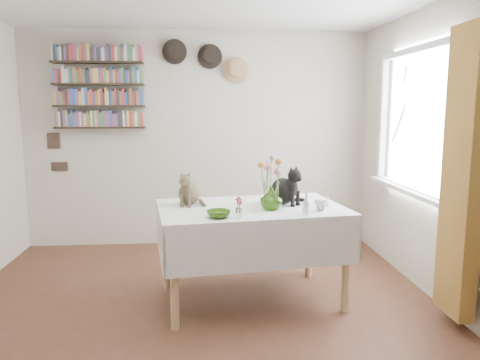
{
  "coord_description": "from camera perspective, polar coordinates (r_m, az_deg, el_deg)",
  "views": [
    {
      "loc": [
        0.04,
        -3.29,
        1.62
      ],
      "look_at": [
        0.34,
        0.39,
        1.05
      ],
      "focal_mm": 35.0,
      "sensor_mm": 36.0,
      "label": 1
    }
  ],
  "objects": [
    {
      "name": "flower_vase",
      "position": [
        3.75,
        3.83,
        -2.25
      ],
      "size": [
        0.22,
        0.22,
        0.19
      ],
      "primitive_type": "imported",
      "rotation": [
        0.0,
        0.0,
        0.26
      ],
      "color": "#6FAA32",
      "rests_on": "dining_table"
    },
    {
      "name": "berry_jar",
      "position": [
        3.47,
        -0.19,
        -3.34
      ],
      "size": [
        0.05,
        0.05,
        0.18
      ],
      "color": "white",
      "rests_on": "dining_table"
    },
    {
      "name": "candlestick",
      "position": [
        3.61,
        8.05,
        -3.25
      ],
      "size": [
        0.05,
        0.05,
        0.18
      ],
      "color": "white",
      "rests_on": "dining_table"
    },
    {
      "name": "wall_art_plaques",
      "position": [
        5.78,
        -21.53,
        3.27
      ],
      "size": [
        0.21,
        0.02,
        0.44
      ],
      "color": "#38281E",
      "rests_on": "room"
    },
    {
      "name": "flower_bouquet",
      "position": [
        3.72,
        3.79,
        1.55
      ],
      "size": [
        0.17,
        0.12,
        0.39
      ],
      "color": "#4C7233",
      "rests_on": "flower_vase"
    },
    {
      "name": "window",
      "position": [
        4.52,
        20.57,
        5.4
      ],
      "size": [
        0.12,
        1.52,
        1.32
      ],
      "color": "white",
      "rests_on": "room"
    },
    {
      "name": "green_bowl",
      "position": [
        3.49,
        -2.63,
        -4.18
      ],
      "size": [
        0.19,
        0.19,
        0.06
      ],
      "primitive_type": "imported",
      "rotation": [
        0.0,
        0.0,
        -0.07
      ],
      "color": "#6FAA32",
      "rests_on": "dining_table"
    },
    {
      "name": "room",
      "position": [
        3.31,
        -5.37,
        2.33
      ],
      "size": [
        4.08,
        4.58,
        2.58
      ],
      "color": "brown",
      "rests_on": "ground"
    },
    {
      "name": "drinking_glass",
      "position": [
        3.77,
        9.76,
        -3.1
      ],
      "size": [
        0.1,
        0.1,
        0.08
      ],
      "primitive_type": "imported",
      "rotation": [
        0.0,
        0.0,
        -0.15
      ],
      "color": "white",
      "rests_on": "dining_table"
    },
    {
      "name": "black_cat",
      "position": [
        3.98,
        5.24,
        -0.5
      ],
      "size": [
        0.36,
        0.36,
        0.34
      ],
      "primitive_type": null,
      "rotation": [
        0.0,
        0.0,
        0.72
      ],
      "color": "black",
      "rests_on": "dining_table"
    },
    {
      "name": "bookshelf_unit",
      "position": [
        5.57,
        -16.85,
        10.71
      ],
      "size": [
        1.0,
        0.16,
        0.91
      ],
      "color": "black",
      "rests_on": "room"
    },
    {
      "name": "curtain",
      "position": [
        3.7,
        25.49,
        0.64
      ],
      "size": [
        0.12,
        0.38,
        2.1
      ],
      "primitive_type": "cube",
      "color": "brown",
      "rests_on": "room"
    },
    {
      "name": "porcelain_figurine",
      "position": [
        3.96,
        10.64,
        -2.63
      ],
      "size": [
        0.04,
        0.04,
        0.08
      ],
      "color": "white",
      "rests_on": "dining_table"
    },
    {
      "name": "wall_hats",
      "position": [
        5.5,
        -4.04,
        14.47
      ],
      "size": [
        0.98,
        0.09,
        0.48
      ],
      "color": "black",
      "rests_on": "room"
    },
    {
      "name": "dining_table",
      "position": [
        3.93,
        1.34,
        -6.1
      ],
      "size": [
        1.63,
        1.17,
        0.81
      ],
      "color": "white",
      "rests_on": "room"
    },
    {
      "name": "tabby_cat",
      "position": [
        3.96,
        -6.21,
        -0.87
      ],
      "size": [
        0.26,
        0.3,
        0.3
      ],
      "primitive_type": null,
      "rotation": [
        0.0,
        0.0,
        -0.27
      ],
      "color": "brown",
      "rests_on": "dining_table"
    }
  ]
}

